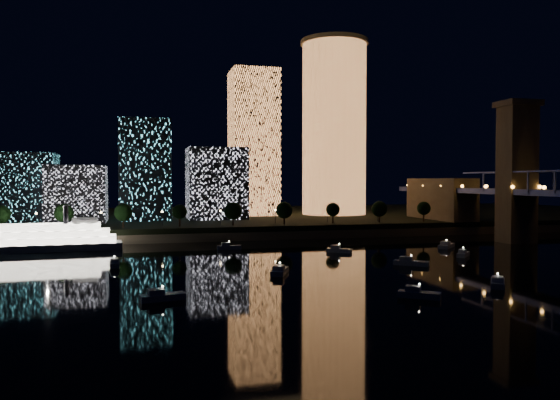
# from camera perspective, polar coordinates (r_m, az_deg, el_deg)

# --- Properties ---
(ground) EXTENTS (520.00, 520.00, 0.00)m
(ground) POSITION_cam_1_polar(r_m,az_deg,el_deg) (134.21, 14.56, -7.42)
(ground) COLOR black
(ground) RESTS_ON ground
(far_bank) EXTENTS (420.00, 160.00, 5.00)m
(far_bank) POSITION_cam_1_polar(r_m,az_deg,el_deg) (283.72, -1.38, -1.91)
(far_bank) COLOR black
(far_bank) RESTS_ON ground
(seawall) EXTENTS (420.00, 6.00, 3.00)m
(seawall) POSITION_cam_1_polar(r_m,az_deg,el_deg) (208.87, 3.53, -3.59)
(seawall) COLOR #6B5E4C
(seawall) RESTS_ON ground
(tower_cylindrical) EXTENTS (34.00, 34.00, 87.26)m
(tower_cylindrical) POSITION_cam_1_polar(r_m,az_deg,el_deg) (279.09, 5.66, 7.53)
(tower_cylindrical) COLOR #E58B49
(tower_cylindrical) RESTS_ON far_bank
(tower_rectangular) EXTENTS (22.35, 22.35, 71.11)m
(tower_rectangular) POSITION_cam_1_polar(r_m,az_deg,el_deg) (270.94, -2.78, 5.96)
(tower_rectangular) COLOR #E58B49
(tower_rectangular) RESTS_ON far_bank
(midrise_blocks) EXTENTS (100.28, 35.79, 43.25)m
(midrise_blocks) POSITION_cam_1_polar(r_m,az_deg,el_deg) (244.31, -15.17, 1.98)
(midrise_blocks) COLOR silver
(midrise_blocks) RESTS_ON far_bank
(riverboat) EXTENTS (48.88, 12.72, 14.58)m
(riverboat) POSITION_cam_1_polar(r_m,az_deg,el_deg) (185.79, -23.84, -3.76)
(riverboat) COLOR silver
(riverboat) RESTS_ON ground
(motorboats) EXTENTS (119.97, 85.37, 2.78)m
(motorboats) POSITION_cam_1_polar(r_m,az_deg,el_deg) (142.17, 10.70, -6.53)
(motorboats) COLOR silver
(motorboats) RESTS_ON ground
(esplanade_trees) EXTENTS (165.91, 6.74, 8.87)m
(esplanade_trees) POSITION_cam_1_polar(r_m,az_deg,el_deg) (206.17, -6.05, -1.17)
(esplanade_trees) COLOR black
(esplanade_trees) RESTS_ON far_bank
(street_lamps) EXTENTS (132.70, 0.70, 5.65)m
(street_lamps) POSITION_cam_1_polar(r_m,az_deg,el_deg) (212.19, -6.25, -1.47)
(street_lamps) COLOR black
(street_lamps) RESTS_ON far_bank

